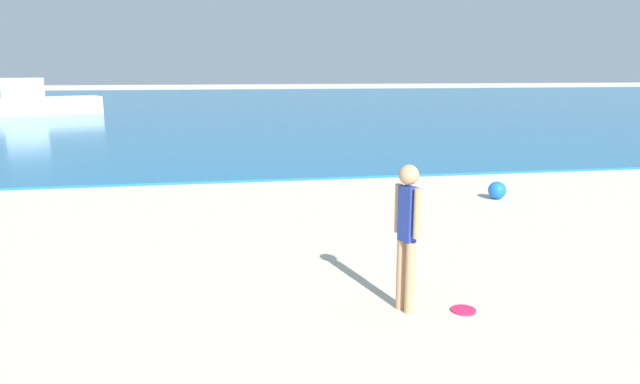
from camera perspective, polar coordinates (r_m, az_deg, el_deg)
The scene contains 5 objects.
water at distance 43.44m, azimuth -8.34°, elevation 8.57°, with size 160.00×60.00×0.06m, color #1E6B9E.
person_standing at distance 6.26m, azimuth 8.58°, elevation -3.68°, with size 0.22×0.35×1.63m.
frisbee at distance 6.66m, azimuth 13.97°, elevation -11.25°, with size 0.27×0.27×0.03m, color #E51E4C.
boat_far at distance 36.62m, azimuth -25.94°, elevation 8.01°, with size 6.25×4.13×2.03m.
beach_ball at distance 12.30m, azimuth 17.06°, elevation 0.15°, with size 0.36×0.36×0.36m, color blue.
Camera 1 is at (-1.31, 1.47, 2.61)m, focal length 32.45 mm.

